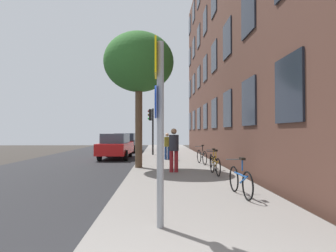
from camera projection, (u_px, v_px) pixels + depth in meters
name	position (u px, v px, depth m)	size (l,w,h in m)	color
ground_plane	(115.00, 161.00, 16.72)	(41.80, 41.80, 0.00)	#332D28
road_asphalt	(79.00, 161.00, 16.65)	(7.00, 38.00, 0.01)	#232326
sidewalk	(174.00, 160.00, 16.85)	(4.20, 38.00, 0.12)	gray
building_facade	(219.00, 40.00, 16.59)	(0.56, 27.00, 14.23)	#513328
sign_post	(159.00, 117.00, 4.85)	(0.16, 0.60, 3.18)	gray
traffic_light	(151.00, 123.00, 20.15)	(0.43, 0.24, 3.29)	black
tree_near	(139.00, 63.00, 13.03)	(3.21, 3.21, 6.19)	brown
bicycle_0	(240.00, 181.00, 7.18)	(0.42, 1.69, 0.98)	black
bicycle_1	(215.00, 165.00, 10.80)	(0.42, 1.62, 0.95)	black
bicycle_2	(213.00, 161.00, 12.38)	(0.42, 1.71, 0.91)	black
bicycle_3	(202.00, 156.00, 14.33)	(0.42, 1.64, 0.98)	black
pedestrian_0	(174.00, 147.00, 11.45)	(0.56, 0.56, 1.76)	maroon
pedestrian_1	(167.00, 144.00, 16.67)	(0.44, 0.44, 1.56)	navy
car_0	(116.00, 146.00, 18.40)	(1.94, 4.43, 1.62)	red
car_1	(126.00, 142.00, 24.79)	(2.09, 4.34, 1.62)	black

